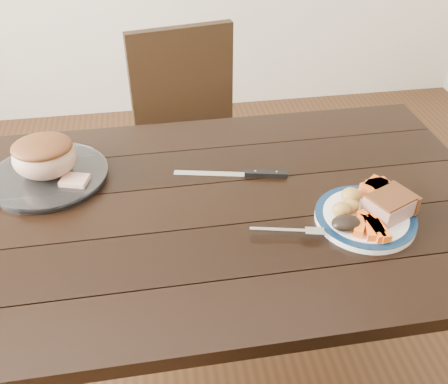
{
  "coord_description": "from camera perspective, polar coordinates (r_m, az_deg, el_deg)",
  "views": [
    {
      "loc": [
        -0.08,
        -1.01,
        1.56
      ],
      "look_at": [
        0.08,
        -0.02,
        0.8
      ],
      "focal_mm": 40.0,
      "sensor_mm": 36.0,
      "label": 1
    }
  ],
  "objects": [
    {
      "name": "plate_rim",
      "position": [
        1.29,
        15.88,
        -2.59
      ],
      "size": [
        0.25,
        0.25,
        0.02
      ],
      "primitive_type": "torus",
      "color": "#0C213D",
      "rests_on": "dinner_plate"
    },
    {
      "name": "dark_mushroom",
      "position": [
        1.22,
        13.77,
        -3.46
      ],
      "size": [
        0.07,
        0.05,
        0.03
      ],
      "primitive_type": "ellipsoid",
      "color": "black",
      "rests_on": "dinner_plate"
    },
    {
      "name": "dining_table",
      "position": [
        1.36,
        -3.48,
        -4.63
      ],
      "size": [
        1.6,
        0.91,
        0.75
      ],
      "rotation": [
        0.0,
        0.0,
        0.0
      ],
      "color": "black",
      "rests_on": "ground"
    },
    {
      "name": "cut_slice",
      "position": [
        1.4,
        -16.69,
        1.22
      ],
      "size": [
        0.08,
        0.07,
        0.02
      ],
      "primitive_type": "cube",
      "rotation": [
        0.0,
        0.0,
        -0.3
      ],
      "color": "tan",
      "rests_on": "serving_platter"
    },
    {
      "name": "pork_slice",
      "position": [
        1.29,
        18.41,
        -1.49
      ],
      "size": [
        0.13,
        0.12,
        0.05
      ],
      "primitive_type": "cube",
      "rotation": [
        0.0,
        0.0,
        0.42
      ],
      "color": "#AD7769",
      "rests_on": "dinner_plate"
    },
    {
      "name": "roasted_potatoes",
      "position": [
        1.28,
        13.99,
        -1.14
      ],
      "size": [
        0.09,
        0.09,
        0.04
      ],
      "color": "gold",
      "rests_on": "dinner_plate"
    },
    {
      "name": "dinner_plate",
      "position": [
        1.3,
        15.81,
        -2.88
      ],
      "size": [
        0.25,
        0.25,
        0.02
      ],
      "primitive_type": "cylinder",
      "color": "white",
      "rests_on": "dining_table"
    },
    {
      "name": "fork",
      "position": [
        1.2,
        7.86,
        -4.42
      ],
      "size": [
        0.18,
        0.06,
        0.0
      ],
      "rotation": [
        0.0,
        0.0,
        -0.22
      ],
      "color": "silver",
      "rests_on": "dinner_plate"
    },
    {
      "name": "ground",
      "position": [
        1.86,
        -2.69,
        -19.87
      ],
      "size": [
        4.0,
        4.0,
        0.0
      ],
      "primitive_type": "plane",
      "color": "#472B16",
      "rests_on": "ground"
    },
    {
      "name": "pumpkin_wedges",
      "position": [
        1.35,
        17.18,
        0.21
      ],
      "size": [
        0.09,
        0.09,
        0.04
      ],
      "color": "orange",
      "rests_on": "dinner_plate"
    },
    {
      "name": "roast_joint",
      "position": [
        1.43,
        -19.8,
        3.72
      ],
      "size": [
        0.17,
        0.15,
        0.11
      ],
      "primitive_type": "ellipsoid",
      "color": "tan",
      "rests_on": "serving_platter"
    },
    {
      "name": "chair_far",
      "position": [
        2.04,
        -3.68,
        6.48
      ],
      "size": [
        0.49,
        0.5,
        0.93
      ],
      "rotation": [
        0.0,
        0.0,
        3.33
      ],
      "color": "black",
      "rests_on": "ground"
    },
    {
      "name": "carrot_batons",
      "position": [
        1.24,
        16.52,
        -3.86
      ],
      "size": [
        0.08,
        0.11,
        0.02
      ],
      "color": "orange",
      "rests_on": "dinner_plate"
    },
    {
      "name": "carving_knife",
      "position": [
        1.41,
        3.19,
        2.1
      ],
      "size": [
        0.32,
        0.09,
        0.01
      ],
      "rotation": [
        0.0,
        0.0,
        -0.21
      ],
      "color": "silver",
      "rests_on": "dining_table"
    },
    {
      "name": "serving_platter",
      "position": [
        1.47,
        -19.29,
        1.63
      ],
      "size": [
        0.31,
        0.31,
        0.02
      ],
      "primitive_type": "cylinder",
      "color": "white",
      "rests_on": "dining_table"
    }
  ]
}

